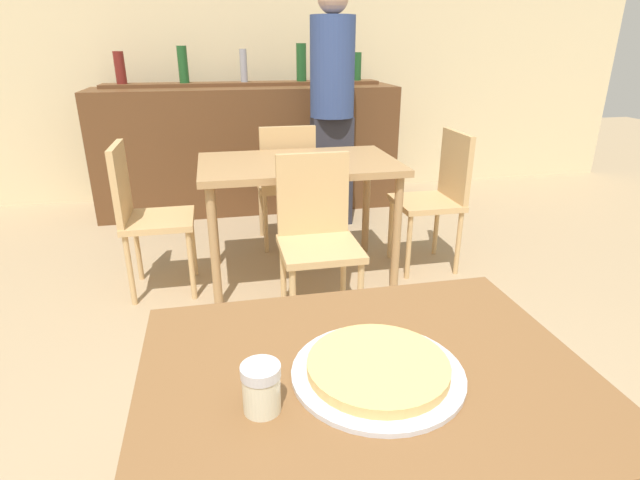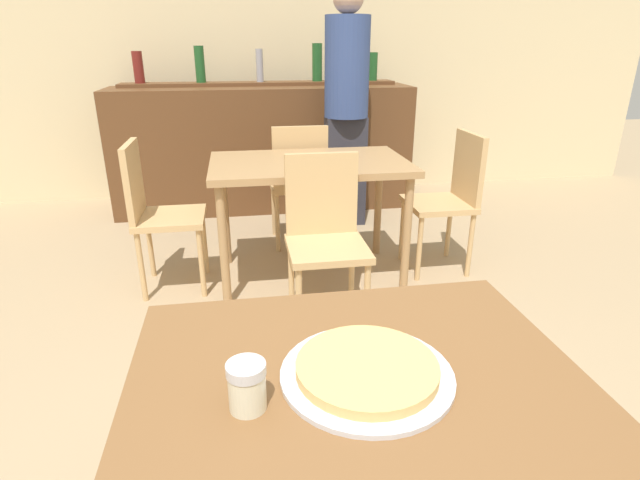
% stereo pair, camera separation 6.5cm
% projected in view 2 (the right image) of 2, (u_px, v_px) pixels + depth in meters
% --- Properties ---
extents(wall_back, '(8.00, 0.05, 2.80)m').
position_uv_depth(wall_back, '(257.00, 45.00, 4.61)').
color(wall_back, beige).
rests_on(wall_back, ground_plane).
extents(dining_table_near, '(1.01, 0.77, 0.74)m').
position_uv_depth(dining_table_near, '(355.00, 403.00, 1.15)').
color(dining_table_near, brown).
rests_on(dining_table_near, ground_plane).
extents(dining_table_far, '(1.18, 0.74, 0.76)m').
position_uv_depth(dining_table_far, '(309.00, 175.00, 3.01)').
color(dining_table_far, '#A87F51').
rests_on(dining_table_far, ground_plane).
extents(bar_counter, '(2.60, 0.56, 1.07)m').
position_uv_depth(bar_counter, '(264.00, 149.00, 4.47)').
color(bar_counter, brown).
rests_on(bar_counter, ground_plane).
extents(bar_back_shelf, '(2.39, 0.24, 0.35)m').
position_uv_depth(bar_back_shelf, '(261.00, 77.00, 4.38)').
color(bar_back_shelf, brown).
rests_on(bar_back_shelf, bar_counter).
extents(chair_far_side_front, '(0.40, 0.40, 0.90)m').
position_uv_depth(chair_far_side_front, '(325.00, 230.00, 2.57)').
color(chair_far_side_front, tan).
rests_on(chair_far_side_front, ground_plane).
extents(chair_far_side_back, '(0.40, 0.40, 0.90)m').
position_uv_depth(chair_far_side_back, '(299.00, 178.00, 3.56)').
color(chair_far_side_back, tan).
rests_on(chair_far_side_back, ground_plane).
extents(chair_far_side_left, '(0.40, 0.40, 0.90)m').
position_uv_depth(chair_far_side_left, '(155.00, 207.00, 2.93)').
color(chair_far_side_left, tan).
rests_on(chair_far_side_left, ground_plane).
extents(chair_far_side_right, '(0.40, 0.40, 0.90)m').
position_uv_depth(chair_far_side_right, '(451.00, 193.00, 3.21)').
color(chair_far_side_right, tan).
rests_on(chair_far_side_right, ground_plane).
extents(pizza_tray, '(0.38, 0.38, 0.04)m').
position_uv_depth(pizza_tray, '(367.00, 370.00, 1.09)').
color(pizza_tray, silver).
rests_on(pizza_tray, dining_table_near).
extents(cheese_shaker, '(0.08, 0.08, 0.10)m').
position_uv_depth(cheese_shaker, '(247.00, 386.00, 0.99)').
color(cheese_shaker, beige).
rests_on(cheese_shaker, dining_table_near).
extents(person_standing, '(0.34, 0.34, 1.84)m').
position_uv_depth(person_standing, '(346.00, 100.00, 3.86)').
color(person_standing, '#2D2D38').
rests_on(person_standing, ground_plane).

